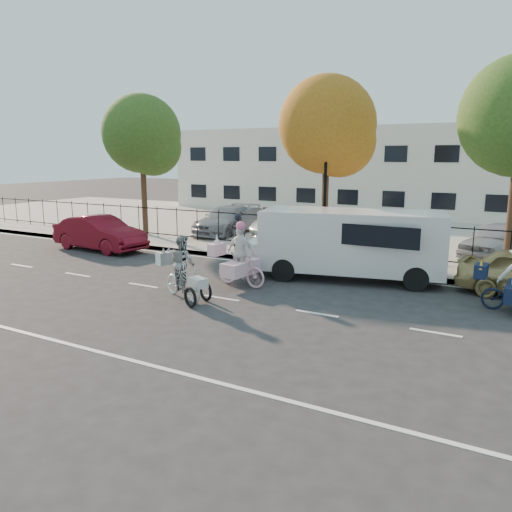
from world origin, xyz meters
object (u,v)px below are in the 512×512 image
Objects in this scene: zebra_trike at (183,274)px; lot_car_b at (299,223)px; pedestrian at (238,233)px; lot_car_d at (498,240)px; lot_car_c at (242,219)px; lamppost at (325,181)px; lot_car_a at (227,220)px; white_van at (348,241)px; red_sedan at (100,233)px; unicorn_bike at (240,262)px.

lot_car_b is at bearing 28.02° from zebra_trike.
pedestrian is 0.32× the size of lot_car_b.
pedestrian reaches higher than lot_car_d.
lot_car_d is (9.32, 4.26, -0.14)m from pedestrian.
zebra_trike is 0.58× the size of lot_car_c.
lamppost is 0.91× the size of lot_car_a.
lamppost is 7.51m from lot_car_a.
pedestrian is 0.45× the size of lot_car_c.
white_van is at bearing -39.07° from lot_car_c.
lamppost is 4.05m from pedestrian.
pedestrian is (6.15, 1.60, 0.24)m from red_sedan.
unicorn_bike is 0.44× the size of lot_car_a.
lot_car_b is 8.83m from lot_car_d.
lamppost is 3.79m from white_van.
zebra_trike is 0.32× the size of white_van.
lamppost is 0.63× the size of white_van.
lot_car_c is at bearing -18.95° from red_sedan.
lot_car_c is at bearing -168.42° from lot_car_b.
unicorn_bike is at bearing -100.58° from red_sedan.
lot_car_d is (12.66, -0.12, 0.01)m from lot_car_a.
unicorn_bike is 0.31× the size of white_van.
red_sedan reaches higher than lot_car_c.
lamppost reaches higher than zebra_trike.
white_van reaches higher than lot_car_a.
unicorn_bike is 8.99m from lot_car_b.
pedestrian is at bearing -70.88° from red_sedan.
pedestrian is at bearing -56.37° from lot_car_a.
lamppost reaches higher than unicorn_bike.
lamppost reaches higher than lot_car_a.
pedestrian reaches higher than lot_car_c.
lot_car_c is (-5.49, 9.37, -0.01)m from unicorn_bike.
lamppost is 7.85m from zebra_trike.
zebra_trike is 10.87m from lot_car_b.
white_van is (3.40, 4.63, 0.55)m from zebra_trike.
zebra_trike reaches higher than lot_car_c.
zebra_trike is at bearing 96.93° from pedestrian.
white_van reaches higher than red_sedan.
zebra_trike is 8.95m from red_sedan.
zebra_trike is 11.47m from lot_car_a.
lot_car_c is (3.07, 7.06, 0.01)m from red_sedan.
lot_car_c is (-4.77, 11.39, 0.04)m from zebra_trike.
zebra_trike is at bearing 166.50° from unicorn_bike.
unicorn_bike reaches higher than pedestrian.
lot_car_b is at bearing 3.49° from lot_car_a.
unicorn_bike is 0.51× the size of lot_car_d.
lot_car_b reaches higher than red_sedan.
lamppost reaches higher than lot_car_c.
lot_car_a is at bearing -20.60° from red_sedan.
unicorn_bike is 0.46× the size of red_sedan.
lot_car_d is at bearing -164.34° from pedestrian.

